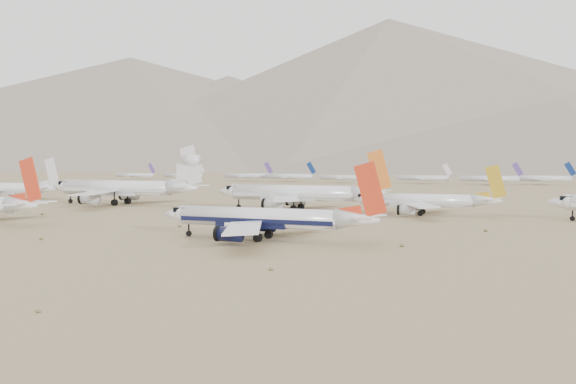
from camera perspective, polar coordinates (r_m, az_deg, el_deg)
name	(u,v)px	position (r m, az deg, el deg)	size (l,w,h in m)	color
ground	(275,241)	(109.99, -1.33, -5.02)	(7000.00, 7000.00, 0.00)	olive
main_airliner	(266,219)	(110.68, -2.22, -2.73)	(44.37, 43.34, 15.66)	silver
row2_gold_tail	(424,201)	(168.54, 13.63, -0.89)	(41.92, 41.00, 14.93)	silver
row2_orange_tail	(299,194)	(178.44, 1.17, -0.18)	(54.49, 53.31, 19.44)	silver
row2_white_trijet	(125,188)	(211.43, -16.27, 0.41)	(60.65, 59.27, 21.49)	silver
row2_white_twin	(7,189)	(249.46, -26.64, 0.28)	(48.85, 47.80, 17.45)	silver
distant_storage_row	(522,179)	(420.22, 22.65, 1.27)	(673.08, 56.73, 14.03)	silver
mountain_range	(513,102)	(1757.85, 21.92, 8.50)	(7354.00, 3024.00, 470.00)	slate
desert_scrub	(274,278)	(74.20, -1.42, -8.71)	(274.68, 121.67, 0.63)	brown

